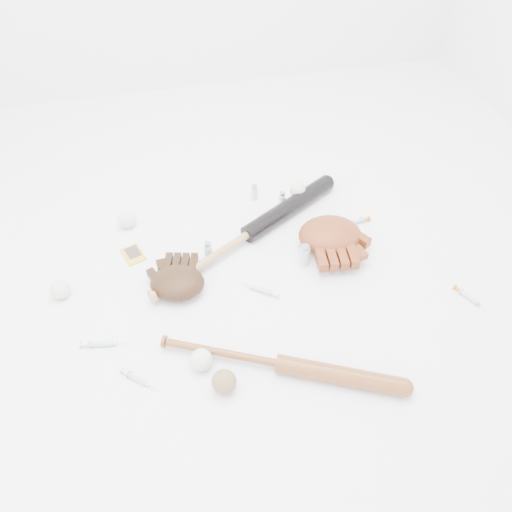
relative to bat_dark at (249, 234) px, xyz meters
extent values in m
plane|color=white|center=(-0.01, -0.21, -0.04)|extent=(3.00, 3.00, 0.00)
cube|color=gold|center=(-0.45, 0.02, -0.03)|extent=(0.10, 0.12, 0.01)
cube|color=white|center=(0.25, 0.18, -0.02)|extent=(0.08, 0.08, 0.04)
sphere|color=silver|center=(0.25, 0.18, 0.03)|extent=(0.07, 0.07, 0.07)
sphere|color=silver|center=(-0.71, -0.12, 0.00)|extent=(0.07, 0.07, 0.07)
sphere|color=silver|center=(-0.46, 0.19, 0.00)|extent=(0.07, 0.07, 0.07)
sphere|color=silver|center=(-0.27, -0.52, 0.00)|extent=(0.07, 0.07, 0.07)
sphere|color=olive|center=(-0.21, -0.61, 0.00)|extent=(0.08, 0.08, 0.08)
cylinder|color=silver|center=(0.08, 0.24, 0.00)|extent=(0.03, 0.03, 0.07)
cylinder|color=silver|center=(0.18, 0.17, 0.00)|extent=(0.03, 0.03, 0.07)
cylinder|color=silver|center=(-0.17, -0.05, 0.00)|extent=(0.03, 0.03, 0.08)
cylinder|color=silver|center=(0.17, -0.17, 0.01)|extent=(0.04, 0.04, 0.09)
camera|label=1|loc=(-0.30, -1.37, 1.35)|focal=35.00mm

